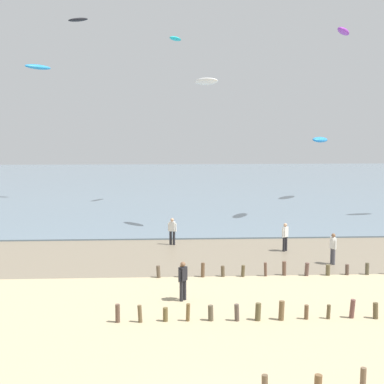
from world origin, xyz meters
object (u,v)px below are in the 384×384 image
person_far_down_beach (172,231)px  kite_aloft_9 (78,20)px  kite_aloft_4 (320,140)px  person_left_flank (285,236)px  kite_aloft_0 (175,39)px  kite_aloft_7 (343,31)px  person_mid_beach (183,280)px  kite_aloft_6 (38,67)px  person_by_waterline (333,248)px  kite_aloft_1 (206,81)px

person_far_down_beach → kite_aloft_9: 27.88m
kite_aloft_4 → person_left_flank: bearing=14.5°
kite_aloft_4 → kite_aloft_0: bearing=-44.5°
kite_aloft_7 → kite_aloft_9: 25.51m
person_mid_beach → kite_aloft_0: kite_aloft_0 is taller
kite_aloft_0 → kite_aloft_6: (-9.33, -14.69, -4.24)m
person_by_waterline → person_far_down_beach: 10.12m
kite_aloft_1 → kite_aloft_7: kite_aloft_7 is taller
person_mid_beach → person_far_down_beach: size_ratio=1.00×
person_left_flank → kite_aloft_0: size_ratio=0.85×
person_left_flank → kite_aloft_4: kite_aloft_4 is taller
kite_aloft_7 → kite_aloft_1: bearing=129.8°
person_far_down_beach → person_by_waterline: bearing=-31.1°
person_left_flank → kite_aloft_9: 32.11m
person_far_down_beach → kite_aloft_0: kite_aloft_0 is taller
person_left_flank → kite_aloft_0: bearing=107.3°
kite_aloft_0 → kite_aloft_9: size_ratio=0.92×
kite_aloft_0 → kite_aloft_9: (-9.38, 2.70, 2.15)m
kite_aloft_9 → kite_aloft_1: bearing=150.3°
person_by_waterline → kite_aloft_0: bearing=109.4°
kite_aloft_1 → person_left_flank: bearing=171.8°
person_left_flank → person_far_down_beach: size_ratio=1.00×
person_mid_beach → kite_aloft_4: kite_aloft_4 is taller
kite_aloft_0 → kite_aloft_4: size_ratio=0.60×
person_left_flank → kite_aloft_7: 18.12m
kite_aloft_4 → kite_aloft_7: (-2.13, -12.51, 8.51)m
kite_aloft_1 → kite_aloft_7: (10.67, 2.72, 4.01)m
person_left_flank → person_far_down_beach: (-6.75, 2.08, 0.00)m
person_far_down_beach → kite_aloft_4: 25.99m
kite_aloft_0 → person_by_waterline: bearing=47.1°
person_far_down_beach → kite_aloft_9: bearing=113.3°
kite_aloft_1 → kite_aloft_9: bearing=-2.2°
kite_aloft_1 → kite_aloft_7: bearing=-114.4°
kite_aloft_0 → kite_aloft_4: 17.69m
person_left_flank → kite_aloft_7: (6.43, 9.92, 13.73)m
person_mid_beach → person_by_waterline: (8.35, 5.66, 0.00)m
kite_aloft_6 → kite_aloft_7: bearing=-36.0°
person_mid_beach → person_far_down_beach: 10.90m
person_by_waterline → kite_aloft_0: size_ratio=0.85×
kite_aloft_0 → person_mid_beach: bearing=27.2°
person_left_flank → kite_aloft_9: size_ratio=0.78×
person_by_waterline → kite_aloft_6: kite_aloft_6 is taller
person_by_waterline → kite_aloft_0: kite_aloft_0 is taller
kite_aloft_6 → person_left_flank: bearing=-66.7°
kite_aloft_9 → person_by_waterline: bearing=148.1°
person_left_flank → kite_aloft_6: bearing=161.7°
kite_aloft_0 → kite_aloft_7: size_ratio=0.75×
person_mid_beach → kite_aloft_0: bearing=89.5°
person_far_down_beach → kite_aloft_6: kite_aloft_6 is taller
person_by_waterline → person_left_flank: size_ratio=1.00×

